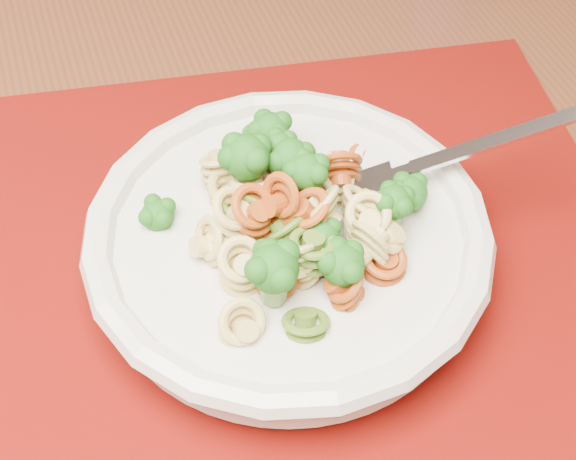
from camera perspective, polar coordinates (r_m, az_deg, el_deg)
dining_table at (r=0.64m, az=-8.76°, el=-5.75°), size 1.52×1.13×0.74m
placemat at (r=0.54m, az=-1.40°, el=-1.50°), size 0.59×0.52×0.00m
pasta_bowl at (r=0.50m, az=0.00°, el=-0.75°), size 0.26×0.26×0.05m
pasta_broccoli_heap at (r=0.49m, az=0.00°, el=0.45°), size 0.22×0.22×0.06m
fork at (r=0.52m, az=6.14°, el=3.53°), size 0.18×0.09×0.08m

